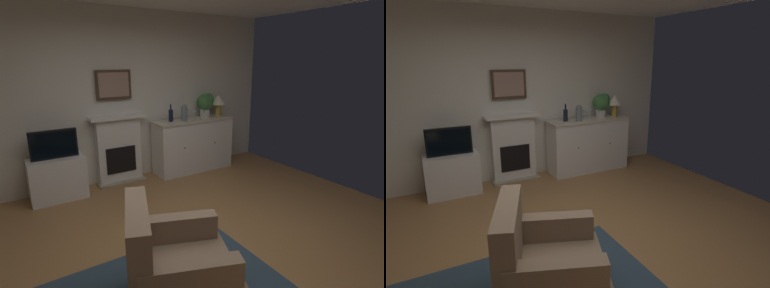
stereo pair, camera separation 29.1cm
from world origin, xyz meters
TOP-DOWN VIEW (x-y plane):
  - ground_plane at (0.00, 0.00)m, footprint 5.76×5.10m
  - wall_rear at (0.00, 2.52)m, footprint 5.76×0.06m
  - fireplace_unit at (-0.04, 2.39)m, footprint 0.87×0.30m
  - framed_picture at (-0.04, 2.44)m, footprint 0.55×0.04m
  - sideboard_cabinet at (1.27, 2.21)m, footprint 1.45×0.49m
  - table_lamp at (1.81, 2.21)m, footprint 0.26×0.26m
  - wine_bottle at (0.84, 2.24)m, footprint 0.08×0.08m
  - wine_glass_left at (1.20, 2.23)m, footprint 0.07×0.07m
  - wine_glass_center at (1.31, 2.24)m, footprint 0.07×0.07m
  - wine_glass_right at (1.42, 2.17)m, footprint 0.07×0.07m
  - vase_decorative at (1.06, 2.16)m, footprint 0.11×0.11m
  - tv_cabinet at (-1.02, 2.23)m, footprint 0.75×0.42m
  - tv_set at (-1.02, 2.21)m, footprint 0.62×0.07m
  - potted_plant_small at (1.56, 2.26)m, footprint 0.30×0.30m
  - armchair at (-0.61, -0.44)m, footprint 1.03×1.00m

SIDE VIEW (x-z plane):
  - ground_plane at x=0.00m, z-range -0.10..0.00m
  - tv_cabinet at x=-1.02m, z-range 0.00..0.61m
  - armchair at x=-0.61m, z-range -0.08..0.84m
  - sideboard_cabinet at x=1.27m, z-range 0.00..0.93m
  - fireplace_unit at x=-0.04m, z-range 0.00..1.10m
  - tv_set at x=-1.02m, z-range 0.61..1.01m
  - wine_bottle at x=0.84m, z-range 0.89..1.18m
  - wine_glass_left at x=1.20m, z-range 0.97..1.14m
  - wine_glass_center at x=1.31m, z-range 0.97..1.14m
  - wine_glass_right at x=1.42m, z-range 0.97..1.14m
  - vase_decorative at x=1.06m, z-range 0.93..1.21m
  - potted_plant_small at x=1.56m, z-range 0.97..1.40m
  - table_lamp at x=1.81m, z-range 1.01..1.41m
  - wall_rear at x=0.00m, z-range 0.00..2.71m
  - framed_picture at x=-0.04m, z-range 1.34..1.79m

